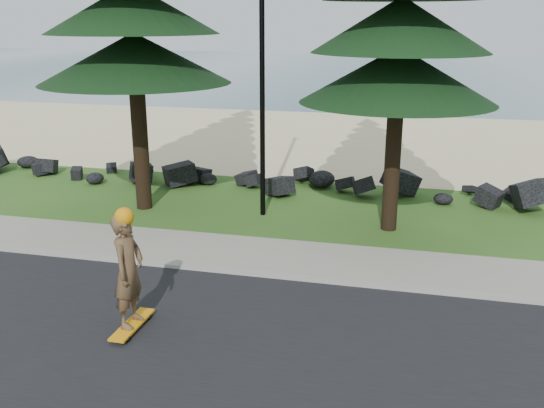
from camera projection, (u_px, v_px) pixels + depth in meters
name	position (u px, v px, depth m)	size (l,w,h in m)	color
ground	(229.00, 256.00, 14.03)	(160.00, 160.00, 0.00)	#2F571B
road	(145.00, 358.00, 9.85)	(160.00, 7.00, 0.02)	black
kerb	(216.00, 270.00, 13.18)	(160.00, 0.20, 0.10)	#9A948B
sidewalk	(231.00, 252.00, 14.20)	(160.00, 2.00, 0.08)	gray
beach_sand	(325.00, 138.00, 27.48)	(160.00, 15.00, 0.01)	beige
ocean	(380.00, 71.00, 61.36)	(160.00, 58.00, 0.01)	#3A626F
seawall_boulders	(282.00, 191.00, 19.23)	(60.00, 2.40, 1.10)	black
lamp_post	(262.00, 64.00, 15.77)	(0.25, 0.14, 8.14)	black
skateboarder	(128.00, 271.00, 10.40)	(0.50, 1.22, 2.27)	orange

